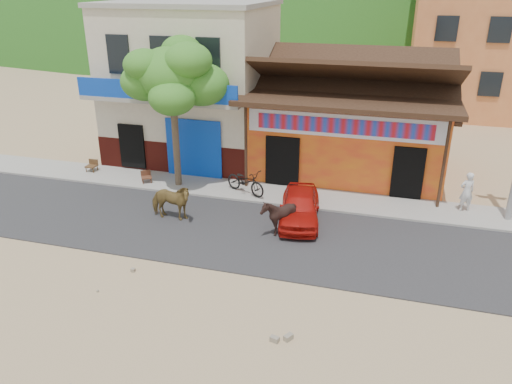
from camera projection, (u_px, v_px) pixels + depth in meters
ground at (242, 275)px, 14.81m from camera, size 120.00×120.00×0.00m
road at (264, 236)px, 17.01m from camera, size 60.00×5.00×0.04m
sidewalk at (286, 195)px, 20.09m from camera, size 60.00×2.00×0.12m
dance_club at (350, 131)px, 22.44m from camera, size 8.00×6.00×3.60m
cafe_building at (193, 84)px, 23.65m from camera, size 7.00×6.00×7.00m
apartment_front at (490, 15)px, 31.42m from camera, size 9.00×9.00×12.00m
tree at (174, 115)px, 19.86m from camera, size 3.00×3.00×6.00m
cow_tan at (171, 202)px, 17.89m from camera, size 1.64×0.75×1.39m
cow_dark at (279, 216)px, 16.89m from camera, size 1.35×1.23×1.33m
red_car at (300, 206)px, 17.80m from camera, size 1.89×3.60×1.17m
scooter at (246, 181)px, 19.97m from camera, size 2.04×1.45×1.02m
pedestrian at (467, 192)px, 18.37m from camera, size 0.65×0.54×1.52m
cafe_chair_left at (91, 161)px, 22.29m from camera, size 0.44×0.44×0.95m
cafe_chair_right at (146, 172)px, 21.07m from camera, size 0.59×0.59×0.91m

